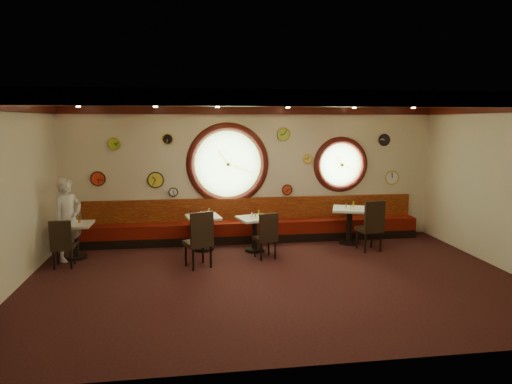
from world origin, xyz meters
The scene contains 50 objects.
floor centered at (0.00, 0.00, 0.00)m, with size 9.00×6.00×0.00m, color black.
ceiling centered at (0.00, 0.00, 3.20)m, with size 9.00×6.00×0.02m, color gold.
wall_back centered at (0.00, 3.00, 1.60)m, with size 9.00×0.02×3.20m, color beige.
wall_front centered at (0.00, -3.00, 1.60)m, with size 9.00×0.02×3.20m, color beige.
wall_left centered at (-4.50, 0.00, 1.60)m, with size 0.02×6.00×3.20m, color beige.
wall_right centered at (4.50, 0.00, 1.60)m, with size 0.02×6.00×3.20m, color beige.
molding_back centered at (0.00, 2.95, 3.11)m, with size 9.00×0.10×0.18m, color #380D0A.
molding_front centered at (0.00, -2.95, 3.11)m, with size 9.00×0.10×0.18m, color #380D0A.
molding_left centered at (-4.45, 0.00, 3.11)m, with size 0.10×6.00×0.18m, color #380D0A.
molding_right centered at (4.45, 0.00, 3.11)m, with size 0.10×6.00×0.18m, color #380D0A.
banquette_base centered at (0.00, 2.72, 0.10)m, with size 8.00×0.55×0.20m, color black.
banquette_seat centered at (0.00, 2.72, 0.35)m, with size 8.00×0.55×0.30m, color #560D07.
banquette_back centered at (0.00, 2.94, 0.75)m, with size 8.00×0.10×0.55m, color #600708.
porthole_left_glass centered at (-0.60, 3.00, 1.85)m, with size 1.66×1.66×0.02m, color #97C677.
porthole_left_frame centered at (-0.60, 2.98, 1.85)m, with size 1.98×1.98×0.18m, color #380D0A.
porthole_left_ring centered at (-0.60, 2.95, 1.85)m, with size 1.61×1.61×0.03m, color gold.
porthole_right_glass centered at (2.20, 3.00, 1.80)m, with size 1.10×1.10×0.02m, color #97C677.
porthole_right_frame centered at (2.20, 2.98, 1.80)m, with size 1.38×1.38×0.18m, color #380D0A.
porthole_right_ring centered at (2.20, 2.95, 1.80)m, with size 1.09×1.09×0.03m, color gold.
wall_clock_0 centered at (-3.60, 2.96, 1.55)m, with size 0.32×0.32×0.03m, color red.
wall_clock_1 centered at (0.85, 2.96, 1.20)m, with size 0.24×0.24×0.03m, color red.
wall_clock_2 centered at (3.55, 2.96, 1.45)m, with size 0.34×0.34×0.03m, color white.
wall_clock_3 centered at (-2.30, 2.96, 1.50)m, with size 0.36×0.36×0.03m, color yellow.
wall_clock_4 centered at (-3.20, 2.96, 2.35)m, with size 0.26×0.26×0.03m, color #8AB323.
wall_clock_5 centered at (1.35, 2.96, 1.95)m, with size 0.22×0.22×0.03m, color #F4CB51.
wall_clock_6 centered at (3.30, 2.96, 2.40)m, with size 0.28×0.28×0.03m, color black.
wall_clock_7 centered at (-2.00, 2.96, 2.45)m, with size 0.24×0.24×0.03m, color black.
wall_clock_8 centered at (0.75, 2.96, 2.55)m, with size 0.30×0.30×0.03m, color #9FC53D.
wall_clock_9 centered at (-1.90, 2.96, 1.20)m, with size 0.20×0.20×0.03m, color white.
table_a centered at (-3.90, 1.85, 0.48)m, with size 0.69×0.69×0.75m.
table_b centered at (-1.23, 2.11, 0.49)m, with size 0.83×0.83×0.78m.
table_c centered at (-0.10, 1.88, 0.48)m, with size 0.85×0.85×0.76m.
table_d centered at (2.19, 2.21, 0.53)m, with size 0.99×0.99×0.85m.
chair_a centered at (-4.00, 1.22, 0.55)m, with size 0.42×0.42×0.60m.
chair_b centered at (-1.33, 0.85, 0.65)m, with size 0.62×0.62×0.70m.
chair_c centered at (0.06, 1.24, 0.57)m, with size 0.51×0.51×0.61m.
chair_d centered at (2.44, 1.48, 0.66)m, with size 0.55×0.55×0.71m.
condiment_a_salt centered at (-4.00, 1.85, 0.80)m, with size 0.04×0.04×0.10m, color silver.
condiment_b_salt centered at (-1.27, 2.15, 0.83)m, with size 0.04×0.04×0.11m, color silver.
condiment_c_salt centered at (-0.16, 1.94, 0.82)m, with size 0.04×0.04×0.11m, color #BCBCC1.
condiment_d_salt centered at (2.10, 2.20, 0.90)m, with size 0.04×0.04×0.11m, color silver.
condiment_a_pepper centered at (-3.93, 1.79, 0.80)m, with size 0.03×0.03×0.09m, color silver.
condiment_b_pepper centered at (-1.15, 2.05, 0.84)m, with size 0.04×0.04×0.11m, color silver.
condiment_c_pepper centered at (-0.10, 1.81, 0.82)m, with size 0.04×0.04×0.11m, color silver.
condiment_d_pepper centered at (2.18, 2.11, 0.89)m, with size 0.03×0.03×0.09m, color silver.
condiment_a_bottle centered at (-3.82, 1.92, 0.83)m, with size 0.05×0.05×0.15m, color gold.
condiment_b_bottle centered at (-1.09, 2.15, 0.86)m, with size 0.05×0.05×0.16m, color gold.
condiment_c_bottle centered at (0.00, 2.00, 0.83)m, with size 0.04×0.04×0.14m, color yellow.
condiment_d_bottle centered at (2.33, 2.34, 0.92)m, with size 0.04×0.04×0.14m, color gold.
waiter centered at (-4.00, 1.77, 0.86)m, with size 0.63×0.41×1.72m, color silver.
Camera 1 is at (-1.47, -7.87, 2.86)m, focal length 32.00 mm.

